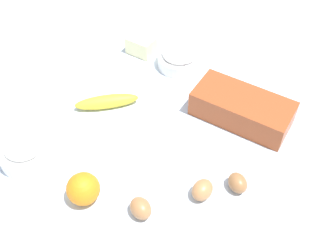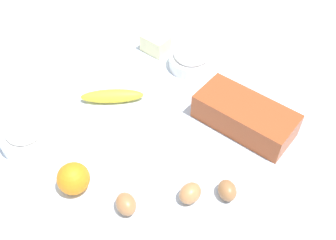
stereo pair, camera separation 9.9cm
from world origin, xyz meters
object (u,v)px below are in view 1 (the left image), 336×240
(egg_near_butter, at_px, (202,190))
(egg_loose, at_px, (141,208))
(loaf_pan, at_px, (242,108))
(flour_bowl, at_px, (26,151))
(banana, at_px, (107,102))
(orange_fruit, at_px, (83,189))
(butter_block, at_px, (141,45))
(egg_beside_bowl, at_px, (238,183))
(sugar_bowl, at_px, (180,57))

(egg_near_butter, relative_size, egg_loose, 1.00)
(loaf_pan, distance_m, flour_bowl, 0.60)
(banana, relative_size, egg_near_butter, 3.14)
(orange_fruit, height_order, butter_block, orange_fruit)
(flour_bowl, distance_m, butter_block, 0.54)
(egg_beside_bowl, bearing_deg, egg_loose, -132.22)
(sugar_bowl, height_order, egg_beside_bowl, sugar_bowl)
(loaf_pan, height_order, egg_loose, loaf_pan)
(orange_fruit, relative_size, butter_block, 0.90)
(egg_beside_bowl, bearing_deg, banana, 172.11)
(butter_block, xyz_separation_m, egg_beside_bowl, (0.51, -0.33, -0.01))
(orange_fruit, distance_m, egg_loose, 0.15)
(sugar_bowl, height_order, egg_loose, sugar_bowl)
(egg_near_butter, bearing_deg, egg_beside_bowl, 44.51)
(banana, distance_m, orange_fruit, 0.32)
(banana, bearing_deg, butter_block, 101.89)
(egg_beside_bowl, bearing_deg, egg_near_butter, -135.49)
(egg_loose, bearing_deg, butter_block, 123.60)
(flour_bowl, bearing_deg, loaf_pan, 45.27)
(flour_bowl, distance_m, egg_near_butter, 0.47)
(butter_block, distance_m, egg_beside_bowl, 0.61)
(butter_block, bearing_deg, egg_beside_bowl, -33.23)
(egg_loose, bearing_deg, loaf_pan, 79.50)
(egg_loose, bearing_deg, orange_fruit, -165.92)
(orange_fruit, bearing_deg, flour_bowl, 175.51)
(loaf_pan, relative_size, banana, 1.47)
(loaf_pan, xyz_separation_m, flour_bowl, (-0.42, -0.43, -0.01))
(butter_block, relative_size, egg_beside_bowl, 1.57)
(sugar_bowl, xyz_separation_m, egg_loose, (0.20, -0.53, -0.01))
(flour_bowl, relative_size, egg_beside_bowl, 2.52)
(loaf_pan, bearing_deg, flour_bowl, -134.80)
(butter_block, bearing_deg, flour_bowl, -90.51)
(egg_near_butter, relative_size, egg_beside_bowl, 1.06)
(loaf_pan, bearing_deg, egg_beside_bowl, -68.26)
(flour_bowl, distance_m, sugar_bowl, 0.57)
(flour_bowl, distance_m, banana, 0.27)
(egg_beside_bowl, bearing_deg, sugar_bowl, 136.59)
(orange_fruit, distance_m, egg_near_butter, 0.29)
(loaf_pan, relative_size, flour_bowl, 1.94)
(orange_fruit, bearing_deg, butter_block, 110.15)
(sugar_bowl, bearing_deg, butter_block, -176.20)
(flour_bowl, distance_m, egg_loose, 0.35)
(butter_block, bearing_deg, loaf_pan, -14.44)
(egg_beside_bowl, bearing_deg, butter_block, 146.77)
(loaf_pan, xyz_separation_m, orange_fruit, (-0.22, -0.44, -0.00))
(sugar_bowl, distance_m, egg_loose, 0.56)
(flour_bowl, height_order, egg_near_butter, flour_bowl)
(flour_bowl, height_order, egg_beside_bowl, flour_bowl)
(loaf_pan, xyz_separation_m, butter_block, (-0.42, 0.11, -0.01))
(orange_fruit, relative_size, egg_loose, 1.34)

